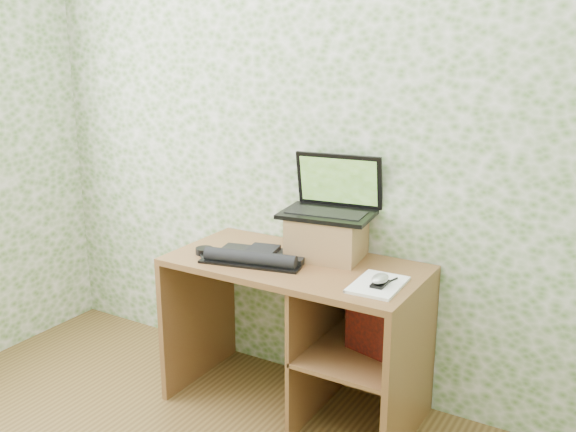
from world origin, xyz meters
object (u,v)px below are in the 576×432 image
Objects in this scene: notepad at (378,285)px; riser at (327,237)px; desk at (312,317)px; keyboard at (257,257)px; laptop at (332,201)px.

riser is at bearing 145.85° from notepad.
keyboard reaches higher than desk.
laptop is at bearing 86.02° from desk.
keyboard is (-0.25, -0.27, -0.24)m from laptop.
desk is 4.29× the size of notepad.
keyboard is at bearing -155.79° from desk.
notepad is (0.61, -0.00, -0.02)m from keyboard.
laptop is at bearing 140.92° from notepad.
notepad is (0.37, -0.11, 0.28)m from desk.
desk is 0.47m from notepad.
laptop reaches higher than keyboard.
desk is 3.60× the size of riser.
riser is 0.17m from laptop.
keyboard is (-0.24, -0.11, 0.29)m from desk.
laptop is 0.52m from notepad.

